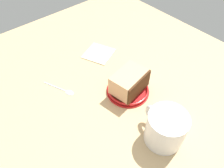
# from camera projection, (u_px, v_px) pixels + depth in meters

# --- Properties ---
(ground_plane) EXTENTS (1.13, 1.13, 0.04)m
(ground_plane) POSITION_uv_depth(u_px,v_px,m) (102.00, 109.00, 0.66)
(ground_plane) COLOR tan
(small_plate) EXTENTS (0.13, 0.13, 0.02)m
(small_plate) POSITION_uv_depth(u_px,v_px,m) (128.00, 90.00, 0.68)
(small_plate) COLOR red
(small_plate) RESTS_ON ground_plane
(cake_slice) EXTENTS (0.12, 0.09, 0.07)m
(cake_slice) POSITION_uv_depth(u_px,v_px,m) (129.00, 82.00, 0.65)
(cake_slice) COLOR #472814
(cake_slice) RESTS_ON small_plate
(tea_mug) EXTENTS (0.10, 0.13, 0.10)m
(tea_mug) POSITION_uv_depth(u_px,v_px,m) (165.00, 128.00, 0.54)
(tea_mug) COLOR white
(tea_mug) RESTS_ON ground_plane
(teaspoon) EXTENTS (0.06, 0.11, 0.01)m
(teaspoon) POSITION_uv_depth(u_px,v_px,m) (65.00, 90.00, 0.68)
(teaspoon) COLOR silver
(teaspoon) RESTS_ON ground_plane
(folded_napkin) EXTENTS (0.13, 0.13, 0.01)m
(folded_napkin) POSITION_uv_depth(u_px,v_px,m) (99.00, 53.00, 0.81)
(folded_napkin) COLOR beige
(folded_napkin) RESTS_ON ground_plane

